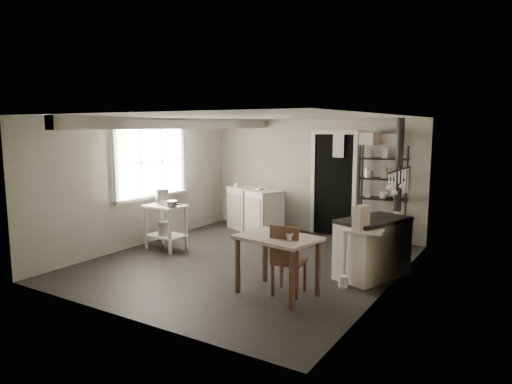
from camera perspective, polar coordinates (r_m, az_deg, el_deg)
The scene contains 31 objects.
floor at distance 7.36m, azimuth -1.24°, elevation -8.79°, with size 5.00×5.00×0.00m, color black.
ceiling at distance 7.04m, azimuth -1.30°, elevation 9.41°, with size 5.00×5.00×0.00m, color silver.
wall_back at distance 9.29m, azimuth 7.14°, elevation 1.96°, with size 4.50×0.02×2.30m, color #B2AC98.
wall_front at distance 5.22m, azimuth -16.37°, elevation -3.20°, with size 4.50×0.02×2.30m, color #B2AC98.
wall_left at distance 8.54m, azimuth -14.06°, elevation 1.22°, with size 0.02×5.00×2.30m, color #B2AC98.
wall_right at distance 6.20m, azimuth 16.48°, elevation -1.44°, with size 0.02×5.00×2.30m, color #B2AC98.
window at distance 8.62m, azimuth -13.05°, elevation 3.66°, with size 0.12×1.76×1.28m, color silver, non-canonical shape.
doorway at distance 9.11m, azimuth 9.62°, elevation 0.83°, with size 0.96×0.10×2.08m, color silver, non-canonical shape.
ceiling_beam at distance 7.76m, azimuth -8.84°, elevation 8.47°, with size 0.18×5.00×0.18m, color silver, non-canonical shape.
wallpaper_panel at distance 6.20m, azimuth 16.39°, elevation -1.44°, with size 0.01×5.00×2.30m, color beige, non-canonical shape.
utensil_rail at distance 6.74m, azimuth 17.48°, elevation 2.70°, with size 0.06×1.20×0.44m, color #BABABD, non-canonical shape.
prep_table at distance 8.19m, azimuth -11.20°, elevation -4.31°, with size 0.69×0.49×0.79m, color silver, non-canonical shape.
stockpot at distance 8.19m, azimuth -11.69°, elevation -0.47°, with size 0.23×0.23×0.25m, color #BABABD.
saucepan at distance 7.87m, azimuth -10.52°, elevation -1.45°, with size 0.19×0.19×0.10m, color #BABABD.
bucket at distance 8.17m, azimuth -11.39°, elevation -4.45°, with size 0.22×0.22×0.24m, color #BABABD.
base_cabinets at distance 9.43m, azimuth -0.17°, elevation -2.13°, with size 1.34×0.58×0.88m, color silver, non-canonical shape.
mixing_bowl at distance 9.19m, azimuth 0.35°, elevation 0.72°, with size 0.27×0.27×0.07m, color white.
counter_cup at distance 9.52m, azimuth -2.44°, elevation 1.06°, with size 0.12×0.12×0.09m, color white.
shelf_rack at distance 8.62m, azimuth 15.62°, elevation -0.11°, with size 0.86×0.34×1.82m, color black, non-canonical shape.
shelf_jar at distance 8.67m, azimuth 14.08°, elevation 2.78°, with size 0.09×0.09×0.19m, color white.
storage_box_a at distance 8.59m, azimuth 14.13°, elevation 7.02°, with size 0.31×0.27×0.21m, color beige.
storage_box_b at distance 8.56m, azimuth 16.78°, elevation 6.78°, with size 0.29×0.27×0.19m, color beige.
stove at distance 6.78m, azimuth 14.36°, elevation -6.68°, with size 0.60×1.09×0.85m, color silver, non-canonical shape.
stovepipe at distance 7.02m, azimuth 17.46°, elevation 3.23°, with size 0.10×0.10×1.30m, color black, non-canonical shape.
side_ledge at distance 6.31m, azimuth 13.24°, elevation -7.85°, with size 0.52×0.28×0.80m, color silver, non-canonical shape.
oats_box at distance 6.15m, azimuth 13.00°, elevation -2.71°, with size 0.13×0.22×0.33m, color beige.
work_table at distance 5.94m, azimuth 2.69°, elevation -9.17°, with size 1.01×0.71×0.77m, color beige, non-canonical shape.
table_cup at distance 5.64m, azimuth 4.20°, elevation -5.63°, with size 0.10×0.10×0.09m, color white.
chair at distance 5.93m, azimuth 4.15°, elevation -8.14°, with size 0.38×0.40×0.93m, color #533223, non-canonical shape.
flour_sack at distance 8.57m, azimuth 13.80°, elevation -4.93°, with size 0.37×0.31×0.44m, color silver.
floor_crock at distance 6.39m, azimuth 10.87°, elevation -10.93°, with size 0.13×0.13×0.16m, color white.
Camera 1 is at (3.83, -5.91, 2.16)m, focal length 32.00 mm.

